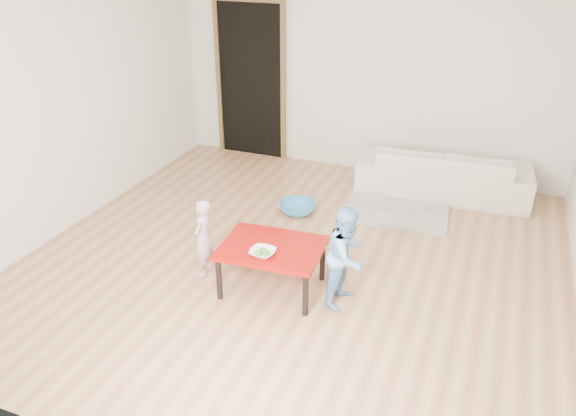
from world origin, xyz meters
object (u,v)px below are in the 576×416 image
Objects in this scene: sofa at (443,172)px; bowl at (263,253)px; red_table at (272,268)px; basin at (298,208)px; child_blue at (347,256)px; child_pink at (203,238)px.

sofa is 9.35× the size of bowl.
red_table is 1.51m from basin.
sofa is 2.98m from bowl.
sofa reaches higher than basin.
sofa is at bearing 38.06° from basin.
child_blue is (0.66, 0.23, -0.02)m from bowl.
red_table reaches higher than basin.
child_pink reaches higher than red_table.
sofa is 2.29× the size of red_table.
child_blue is at bearing 84.45° from child_pink.
red_table is 0.70m from child_pink.
child_pink is (-0.68, -0.00, 0.15)m from red_table.
sofa is at bearing 67.83° from bowl.
sofa is 2.82m from red_table.
basin is (-0.30, 1.64, -0.40)m from bowl.
bowl is 0.52× the size of basin.
sofa is 2.57m from child_blue.
bowl is 0.24× the size of child_blue.
child_pink is (-0.67, 0.17, -0.09)m from bowl.
child_blue reaches higher than child_pink.
red_table is at bearing 105.19° from child_blue.
red_table is 2.12× the size of basin.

